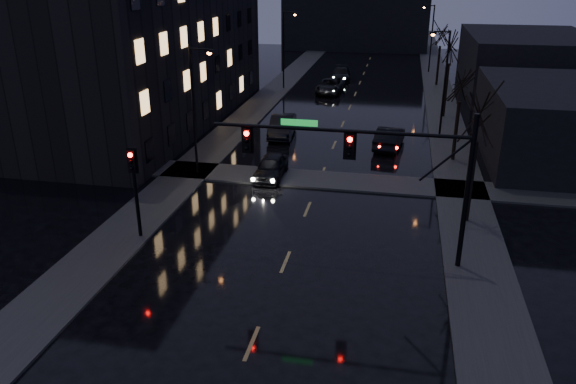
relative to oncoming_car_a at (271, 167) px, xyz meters
The scene contains 23 objects.
ground 18.69m from the oncoming_car_a, 80.56° to the right, with size 160.00×160.00×0.00m, color black.
sidewalk_left 17.46m from the oncoming_car_a, 108.16° to the left, with size 3.00×140.00×0.12m, color #2D2D2B.
sidewalk_right 20.22m from the oncoming_car_a, 55.11° to the left, with size 3.00×140.00×0.12m, color #2D2D2B.
sidewalk_cross 3.13m from the oncoming_car_a, ahead, with size 40.00×3.00×0.12m, color #2D2D2B.
apartment_block 18.51m from the oncoming_car_a, 139.25° to the left, with size 12.00×30.00×12.00m, color black.
commercial_right_near 20.13m from the oncoming_car_a, 22.21° to the left, with size 10.00×14.00×5.00m, color black.
commercial_right_far 35.81m from the oncoming_car_a, 55.85° to the left, with size 12.00×18.00×6.00m, color black.
far_block 59.67m from the oncoming_car_a, 89.94° to the left, with size 22.00×10.00×8.00m, color black.
signal_mast 12.40m from the oncoming_car_a, 53.76° to the right, with size 11.11×0.41×7.00m.
signal_pole_left 10.67m from the oncoming_car_a, 115.21° to the right, with size 0.35×0.41×4.53m.
tree_near 13.46m from the oncoming_car_a, 21.09° to the right, with size 3.52×3.52×8.08m.
tree_mid_a 13.73m from the oncoming_car_a, 25.95° to the left, with size 3.30×3.30×7.58m.
tree_mid_b 21.80m from the oncoming_car_a, 56.89° to the left, with size 3.74×3.74×8.59m.
tree_far 34.02m from the oncoming_car_a, 70.05° to the left, with size 3.43×3.43×7.88m.
streetlight_l_near 6.09m from the oncoming_car_a, behind, with size 1.53×0.28×8.00m.
streetlight_l_far 27.26m from the oncoming_car_a, 99.65° to the left, with size 1.53×0.28×8.00m.
streetlight_r_mid 16.24m from the oncoming_car_a, 47.41° to the left, with size 1.53×0.28×8.00m.
streetlight_r_far 41.19m from the oncoming_car_a, 74.95° to the left, with size 1.53×0.28×8.00m.
oncoming_car_a is the anchor object (origin of this frame).
oncoming_car_b 9.20m from the oncoming_car_a, 97.60° to the left, with size 1.72×4.93×1.63m, color black.
oncoming_car_c 25.53m from the oncoming_car_a, 89.03° to the left, with size 2.45×5.31×1.48m, color black.
oncoming_car_d 32.63m from the oncoming_car_a, 88.62° to the left, with size 2.05×5.03×1.46m, color black.
lead_car 10.49m from the oncoming_car_a, 47.65° to the left, with size 1.65×4.72×1.56m, color black.
Camera 1 is at (4.51, -13.87, 12.54)m, focal length 35.00 mm.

